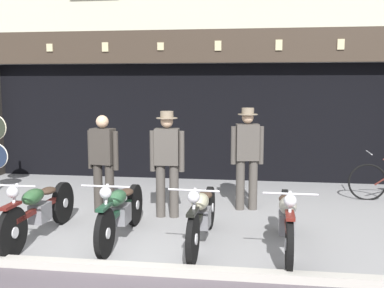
% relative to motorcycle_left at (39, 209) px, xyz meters
% --- Properties ---
extents(shop_facade, '(10.28, 4.42, 6.44)m').
position_rel_motorcycle_left_xyz_m(shop_facade, '(1.55, 5.99, 1.31)').
color(shop_facade, black).
rests_on(shop_facade, ground).
extents(motorcycle_left, '(0.62, 2.08, 0.91)m').
position_rel_motorcycle_left_xyz_m(motorcycle_left, '(0.00, 0.00, 0.00)').
color(motorcycle_left, black).
rests_on(motorcycle_left, ground).
extents(motorcycle_center_left, '(0.62, 1.97, 0.91)m').
position_rel_motorcycle_left_xyz_m(motorcycle_center_left, '(1.14, 0.11, -0.01)').
color(motorcycle_center_left, black).
rests_on(motorcycle_center_left, ground).
extents(motorcycle_center, '(0.62, 2.04, 0.91)m').
position_rel_motorcycle_left_xyz_m(motorcycle_center, '(2.27, 0.08, -0.01)').
color(motorcycle_center, black).
rests_on(motorcycle_center, ground).
extents(motorcycle_center_right, '(0.62, 2.00, 0.92)m').
position_rel_motorcycle_left_xyz_m(motorcycle_center_right, '(3.37, -0.01, 0.00)').
color(motorcycle_center_right, black).
rests_on(motorcycle_center_right, ground).
extents(salesman_left, '(0.55, 0.29, 1.64)m').
position_rel_motorcycle_left_xyz_m(salesman_left, '(0.46, 1.39, 0.48)').
color(salesman_left, '#38332D').
rests_on(salesman_left, ground).
extents(shopkeeper_center, '(0.56, 0.34, 1.72)m').
position_rel_motorcycle_left_xyz_m(shopkeeper_center, '(1.56, 1.29, 0.53)').
color(shopkeeper_center, '#47423D').
rests_on(shopkeeper_center, ground).
extents(salesman_right, '(0.55, 0.34, 1.75)m').
position_rel_motorcycle_left_xyz_m(salesman_right, '(2.83, 1.91, 0.55)').
color(salesman_right, '#47423D').
rests_on(salesman_right, ground).
extents(advert_board_near, '(0.77, 0.03, 0.93)m').
position_rel_motorcycle_left_xyz_m(advert_board_near, '(3.92, 4.38, 1.41)').
color(advert_board_near, silver).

